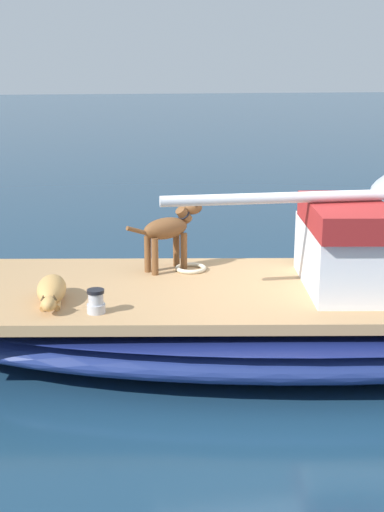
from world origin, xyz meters
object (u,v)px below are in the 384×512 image
sailboat_main (293,318)px  coiled_rope (191,268)px  dog_brown (169,230)px  dog_tan (51,291)px  deck_winch (96,302)px

sailboat_main → coiled_rope: size_ratio=23.24×
dog_brown → coiled_rope: bearing=72.4°
dog_tan → coiled_rope: (-0.79, 1.40, -0.08)m
dog_brown → deck_winch: dog_brown is taller
deck_winch → dog_brown: bearing=146.6°
sailboat_main → dog_brown: (-0.77, -1.11, 0.75)m
dog_brown → coiled_rope: (0.07, 0.21, -0.40)m
dog_tan → coiled_rope: dog_tan is taller
dog_tan → deck_winch: 0.52m
deck_winch → coiled_rope: size_ratio=0.65×
coiled_rope → dog_brown: bearing=-107.6°
dog_tan → deck_winch: bearing=47.8°
dog_brown → deck_winch: bearing=-33.4°
sailboat_main → deck_winch: 2.00m
sailboat_main → dog_tan: dog_tan is taller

